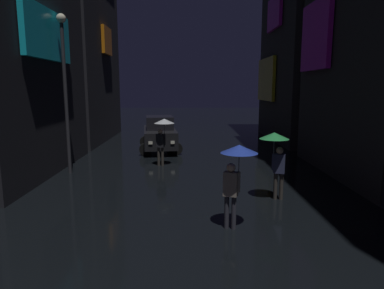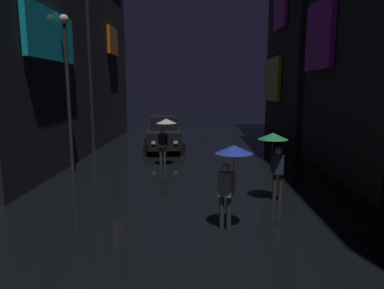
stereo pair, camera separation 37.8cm
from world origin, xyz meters
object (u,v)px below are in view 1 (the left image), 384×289
at_px(pedestrian_midstreet_centre_green, 276,147).
at_px(streetlamp_left_far, 65,78).
at_px(car_distant, 160,134).
at_px(pedestrian_foreground_left_blue, 236,163).
at_px(pedestrian_midstreet_left_clear, 163,129).

relative_size(pedestrian_midstreet_centre_green, streetlamp_left_far, 0.34).
bearing_deg(car_distant, streetlamp_left_far, -122.83).
distance_m(pedestrian_foreground_left_blue, streetlamp_left_far, 8.59).
relative_size(pedestrian_midstreet_centre_green, pedestrian_foreground_left_blue, 1.00).
xyz_separation_m(pedestrian_midstreet_left_clear, streetlamp_left_far, (-3.75, -1.27, 2.19)).
xyz_separation_m(pedestrian_midstreet_left_clear, car_distant, (-0.47, 3.83, -0.74)).
bearing_deg(pedestrian_midstreet_centre_green, streetlamp_left_far, 155.39).
height_order(car_distant, streetlamp_left_far, streetlamp_left_far).
height_order(pedestrian_midstreet_left_clear, pedestrian_foreground_left_blue, same).
xyz_separation_m(pedestrian_midstreet_left_clear, pedestrian_foreground_left_blue, (2.27, -7.00, 0.00)).
xyz_separation_m(pedestrian_midstreet_centre_green, car_distant, (-4.27, 8.56, -0.74)).
bearing_deg(streetlamp_left_far, pedestrian_midstreet_left_clear, 18.71).
height_order(pedestrian_midstreet_centre_green, car_distant, pedestrian_midstreet_centre_green).
height_order(pedestrian_foreground_left_blue, car_distant, pedestrian_foreground_left_blue).
bearing_deg(pedestrian_foreground_left_blue, streetlamp_left_far, 136.43).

